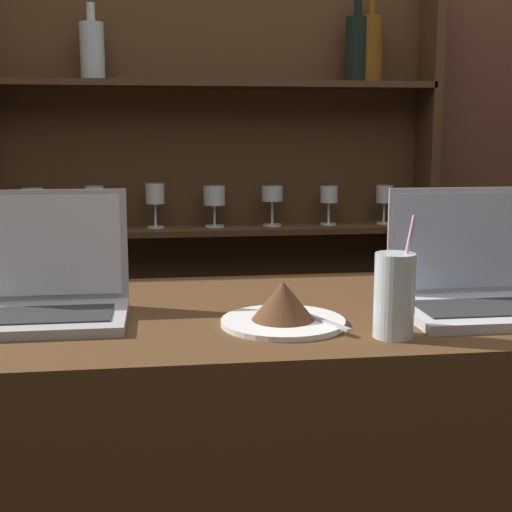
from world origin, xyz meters
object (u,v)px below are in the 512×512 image
Objects in this scene: water_glass at (394,295)px; cake_plate at (283,308)px; laptop_near at (36,291)px; laptop_far at (477,285)px.

cake_plate is at bearing 149.93° from water_glass.
laptop_far is (0.84, -0.05, -0.00)m from laptop_near.
laptop_far is 0.27m from water_glass.
water_glass is (-0.22, -0.15, 0.02)m from laptop_far.
cake_plate is 1.08× the size of water_glass.
laptop_far is 1.38× the size of cake_plate.
cake_plate is at bearing -172.34° from laptop_far.
laptop_near is 0.84m from laptop_far.
laptop_far is at bearing 34.97° from water_glass.
laptop_far is at bearing -3.65° from laptop_near.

